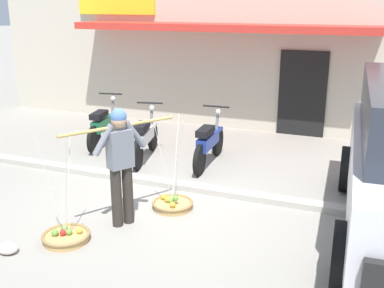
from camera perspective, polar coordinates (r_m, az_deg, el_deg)
name	(u,v)px	position (r m, az deg, el deg)	size (l,w,h in m)	color
ground_plane	(160,204)	(7.39, -3.93, -7.33)	(90.00, 90.00, 0.00)	gray
sidewalk_curb	(178,185)	(7.96, -1.76, -5.08)	(20.00, 0.24, 0.10)	#AEA89C
fruit_vendor	(120,159)	(6.45, -8.81, -1.88)	(0.94, 1.49, 1.70)	#2D2823
fruit_basket_left_side	(173,204)	(7.19, -2.42, -7.37)	(0.64, 0.64, 1.45)	tan
fruit_basket_right_side	(66,236)	(6.49, -15.27, -10.88)	(0.64, 0.64, 1.45)	tan
motorcycle_nearest_shop	(104,125)	(10.38, -10.81, 2.27)	(0.56, 1.80, 1.09)	black
motorcycle_second_in_row	(145,138)	(9.28, -5.82, 0.73)	(0.61, 1.79, 1.09)	black
motorcycle_third_in_row	(209,143)	(8.93, 2.09, 0.15)	(0.54, 1.82, 1.09)	black
storefront_building	(250,36)	(13.85, 7.20, 13.02)	(13.00, 6.00, 4.20)	beige
plastic_litter_bag	(8,248)	(6.44, -21.79, -11.83)	(0.28, 0.22, 0.14)	silver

